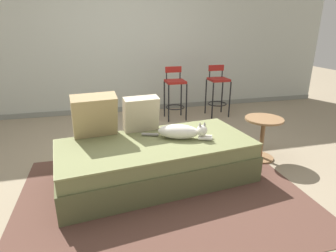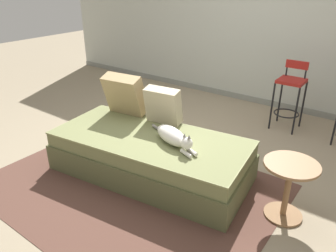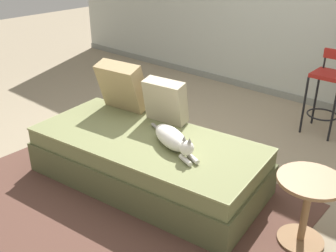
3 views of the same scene
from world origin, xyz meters
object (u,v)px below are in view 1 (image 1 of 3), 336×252
Objects in this scene: couch at (156,160)px; bar_stool_near_window at (175,89)px; cat at (181,132)px; throw_pillow_middle at (141,114)px; side_table at (263,133)px; bar_stool_by_doorway at (218,87)px; throw_pillow_corner at (95,115)px.

bar_stool_near_window is at bearing 69.24° from couch.
cat is (0.27, 0.02, 0.28)m from couch.
couch is 2.93× the size of cat.
throw_pillow_middle reaches higher than side_table.
bar_stool_by_doorway is (1.25, 1.93, 0.01)m from cat.
couch is 1.34m from side_table.
cat is 1.37× the size of side_table.
throw_pillow_middle is 0.45× the size of bar_stool_near_window.
cat is at bearing -103.66° from bar_stool_near_window.
couch is at bearing -25.79° from throw_pillow_corner.
throw_pillow_middle reaches higher than cat.
bar_stool_near_window is 1.89m from side_table.
throw_pillow_corner is 0.54× the size of bar_stool_near_window.
couch is 2.35× the size of bar_stool_by_doorway.
throw_pillow_corner reaches higher than cat.
bar_stool_near_window is (0.83, 1.61, -0.11)m from throw_pillow_middle.
throw_pillow_middle is 1.46m from side_table.
side_table is (1.05, 0.15, -0.16)m from cat.
throw_pillow_corner is at bearing 154.21° from couch.
bar_stool_near_window is 1.00× the size of bar_stool_by_doorway.
side_table is at bearing 7.22° from couch.
throw_pillow_corner is 0.68× the size of cat.
throw_pillow_middle is at bearing -135.13° from bar_stool_by_doorway.
throw_pillow_corner is 0.91m from cat.
throw_pillow_corner is at bearing -128.35° from bar_stool_near_window.
bar_stool_near_window is 1.71× the size of side_table.
couch is 0.39m from cat.
throw_pillow_middle reaches higher than couch.
couch is 0.78m from throw_pillow_corner.
throw_pillow_corner is (-0.58, 0.28, 0.44)m from couch.
couch is at bearing -74.82° from throw_pillow_middle.
cat reaches higher than couch.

